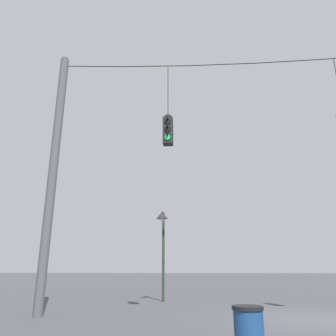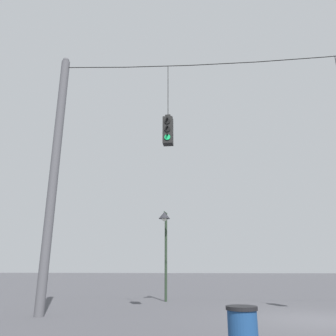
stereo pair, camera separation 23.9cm
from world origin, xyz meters
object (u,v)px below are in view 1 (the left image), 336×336
Objects in this scene: utility_pole_left at (53,172)px; traffic_light_over_intersection at (168,130)px; trash_bin at (249,333)px; street_lamp at (163,230)px.

traffic_light_over_intersection is at bearing -0.12° from utility_pole_left.
utility_pole_left is 8.49m from trash_bin.
street_lamp is 4.82× the size of trash_bin.
traffic_light_over_intersection is at bearing 111.70° from trash_bin.
traffic_light_over_intersection is at bearing -81.30° from street_lamp.
traffic_light_over_intersection is 3.74× the size of trash_bin.
street_lamp is at bearing 56.24° from utility_pole_left.
street_lamp is (-0.75, 4.92, -2.88)m from traffic_light_over_intersection.
utility_pole_left is at bearing 142.35° from trash_bin.
trash_bin is (2.54, -9.41, -2.75)m from street_lamp.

